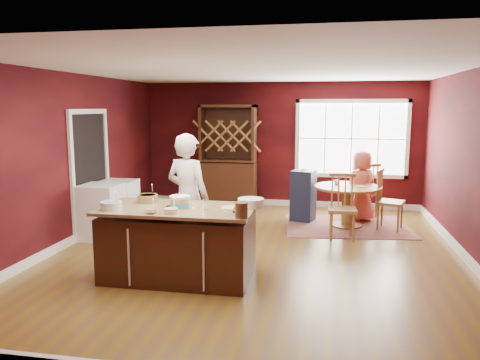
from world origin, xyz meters
name	(u,v)px	position (x,y,z in m)	size (l,w,h in m)	color
room_shell	(257,163)	(0.00, 0.00, 1.35)	(7.00, 7.00, 7.00)	brown
window	(351,139)	(1.50, 3.47, 1.50)	(2.36, 0.10, 1.66)	white
doorway	(91,174)	(-2.97, 0.60, 1.02)	(0.08, 1.26, 2.13)	white
kitchen_island	(178,245)	(-0.82, -1.24, 0.44)	(1.92, 1.00, 0.92)	#3F170D
dining_table	(347,198)	(1.39, 1.84, 0.53)	(1.20, 1.20, 0.75)	brown
baker	(188,197)	(-0.91, -0.50, 0.90)	(0.66, 0.43, 1.81)	silver
layer_cake	(180,202)	(-0.79, -1.22, 0.99)	(0.36, 0.36, 0.14)	white
bowl_blue	(111,206)	(-1.58, -1.50, 0.97)	(0.26, 0.26, 0.10)	white
bowl_yellow	(148,198)	(-1.31, -1.00, 0.97)	(0.27, 0.27, 0.10)	#A9904E
bowl_pink	(151,211)	(-1.03, -1.62, 0.95)	(0.15, 0.15, 0.05)	white
bowl_olive	(171,211)	(-0.79, -1.57, 0.95)	(0.16, 0.16, 0.06)	#CAC28D
drinking_glass	(206,205)	(-0.44, -1.31, 0.99)	(0.07, 0.07, 0.13)	silver
dinner_plate	(232,208)	(-0.14, -1.18, 0.93)	(0.26, 0.26, 0.02)	beige
white_tub	(251,203)	(0.08, -1.05, 0.98)	(0.32, 0.32, 0.11)	silver
stoneware_crock	(241,210)	(0.06, -1.65, 1.01)	(0.15, 0.15, 0.18)	brown
toy_figurine	(235,210)	(-0.06, -1.42, 0.96)	(0.05, 0.05, 0.08)	yellow
rug	(346,226)	(1.39, 1.84, 0.01)	(2.20, 1.70, 0.01)	brown
chair_east	(391,200)	(2.13, 1.76, 0.54)	(0.46, 0.43, 1.09)	brown
chair_south	(342,207)	(1.27, 0.98, 0.54)	(0.46, 0.44, 1.09)	brown
chair_north	(364,190)	(1.73, 2.67, 0.55)	(0.46, 0.44, 1.10)	brown
seated_woman	(361,186)	(1.66, 2.31, 0.68)	(0.66, 0.43, 1.35)	#BE5044
high_chair	(303,195)	(0.57, 2.14, 0.51)	(0.41, 0.41, 1.02)	#171C31
toddler	(307,179)	(0.64, 2.19, 0.81)	(0.18, 0.14, 0.26)	#8CA5BF
table_plate	(361,187)	(1.61, 1.76, 0.76)	(0.19, 0.19, 0.01)	beige
table_cup	(337,182)	(1.19, 2.00, 0.79)	(0.11, 0.11, 0.09)	white
hutch	(228,156)	(-1.12, 3.22, 1.11)	(1.21, 0.50, 2.22)	black
washer	(101,212)	(-2.64, 0.28, 0.45)	(0.62, 0.60, 0.91)	white
dryer	(118,205)	(-2.64, 0.92, 0.44)	(0.60, 0.58, 0.87)	white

